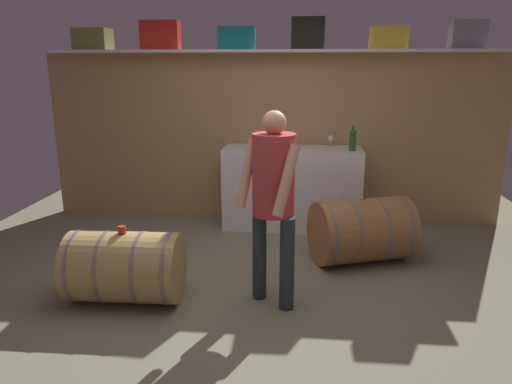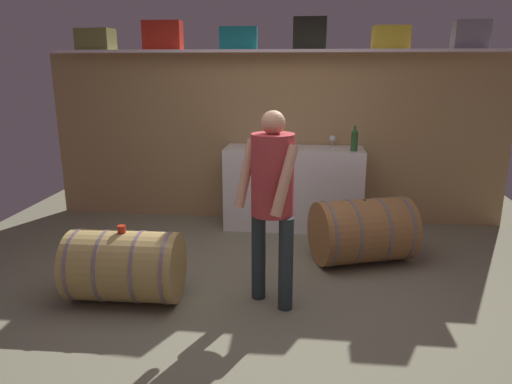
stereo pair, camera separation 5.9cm
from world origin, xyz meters
TOP-DOWN VIEW (x-y plane):
  - ground_plane at (0.00, 0.56)m, footprint 6.70×7.65m
  - back_wall_panel at (0.00, 2.22)m, footprint 5.50×0.10m
  - high_shelf_board at (0.00, 2.07)m, footprint 5.06×0.40m
  - toolcase_olive at (-2.10, 2.07)m, footprint 0.42×0.29m
  - toolcase_red at (-1.29, 2.07)m, footprint 0.45×0.23m
  - toolcase_teal at (-0.40, 2.07)m, footprint 0.43×0.23m
  - toolcase_black at (0.41, 2.07)m, footprint 0.38×0.30m
  - toolcase_yellow at (1.29, 2.07)m, footprint 0.39×0.28m
  - toolcase_grey at (2.13, 2.07)m, footprint 0.36×0.20m
  - work_cabinet at (0.26, 1.90)m, footprint 1.60×0.53m
  - wine_bottle_green at (0.93, 1.77)m, footprint 0.08×0.08m
  - wine_glass at (0.70, 2.05)m, footprint 0.08×0.08m
  - wine_barrel_near at (-1.05, -0.08)m, footprint 0.91×0.61m
  - wine_barrel_far at (0.97, 0.93)m, footprint 1.08×0.89m
  - tasting_cup at (-1.05, -0.08)m, footprint 0.07×0.07m
  - winemaker_pouring at (0.15, -0.02)m, footprint 0.52×0.49m

SIDE VIEW (x-z plane):
  - ground_plane at x=0.00m, z-range -0.02..0.00m
  - wine_barrel_near at x=-1.05m, z-range 0.00..0.59m
  - wine_barrel_far at x=0.97m, z-range 0.00..0.64m
  - work_cabinet at x=0.26m, z-range 0.00..0.95m
  - tasting_cup at x=-1.05m, z-range 0.59..0.64m
  - winemaker_pouring at x=0.15m, z-range 0.18..1.74m
  - back_wall_panel at x=0.00m, z-range 0.00..2.02m
  - wine_glass at x=0.70m, z-range 0.98..1.11m
  - wine_bottle_green at x=0.93m, z-range 0.94..1.22m
  - high_shelf_board at x=0.00m, z-range 2.02..2.05m
  - toolcase_olive at x=-2.10m, z-range 2.05..2.29m
  - toolcase_yellow at x=1.29m, z-range 2.05..2.30m
  - toolcase_teal at x=-0.40m, z-range 2.05..2.30m
  - toolcase_grey at x=2.13m, z-range 2.05..2.35m
  - toolcase_red at x=-1.29m, z-range 2.05..2.37m
  - toolcase_black at x=0.41m, z-range 2.05..2.39m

